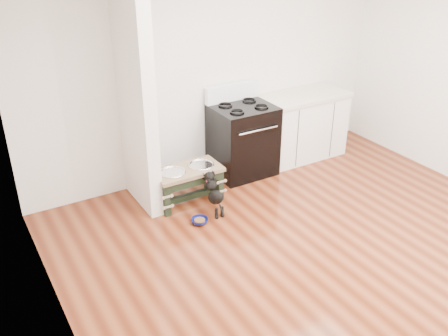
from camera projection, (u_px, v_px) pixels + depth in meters
ground at (338, 264)px, 4.90m from camera, size 5.00×5.00×0.00m
room_shell at (358, 108)px, 4.17m from camera, size 5.00×5.00×5.00m
partition_wall at (136, 93)px, 5.37m from camera, size 0.15×0.80×2.70m
oven_range at (243, 139)px, 6.46m from camera, size 0.76×0.69×1.14m
cabinet_run at (301, 126)px, 6.93m from camera, size 1.24×0.64×0.91m
dog_feeder at (188, 179)px, 5.83m from camera, size 0.80×0.43×0.45m
puppy at (214, 192)px, 5.64m from camera, size 0.14×0.41×0.49m
floor_bowl at (200, 221)px, 5.54m from camera, size 0.25×0.25×0.06m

